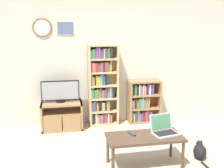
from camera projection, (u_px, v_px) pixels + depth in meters
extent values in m
cube|color=beige|center=(104.00, 62.00, 5.47)|extent=(5.76, 0.06, 2.60)
torus|color=olive|center=(42.00, 27.00, 5.06)|extent=(0.38, 0.04, 0.38)
cylinder|color=white|center=(42.00, 27.00, 5.06)|extent=(0.31, 0.02, 0.31)
cube|color=silver|center=(65.00, 28.00, 5.15)|extent=(0.33, 0.01, 0.26)
cube|color=slate|center=(65.00, 28.00, 5.15)|extent=(0.30, 0.02, 0.24)
cube|color=#9E754C|center=(42.00, 117.00, 5.19)|extent=(0.04, 0.46, 0.55)
cube|color=#9E754C|center=(81.00, 114.00, 5.32)|extent=(0.04, 0.46, 0.55)
cube|color=#9E754C|center=(62.00, 103.00, 5.20)|extent=(0.80, 0.46, 0.04)
cube|color=#9E754C|center=(63.00, 127.00, 5.31)|extent=(0.80, 0.46, 0.04)
cube|color=#9E754C|center=(62.00, 113.00, 5.24)|extent=(0.73, 0.42, 0.04)
cube|color=#9E754C|center=(53.00, 124.00, 5.03)|extent=(0.35, 0.02, 0.29)
cube|color=#9E754C|center=(72.00, 123.00, 5.10)|extent=(0.35, 0.02, 0.29)
cylinder|color=black|center=(61.00, 101.00, 5.21)|extent=(0.18, 0.18, 0.04)
cube|color=black|center=(60.00, 90.00, 5.17)|extent=(0.74, 0.05, 0.39)
cube|color=#9399A3|center=(60.00, 91.00, 5.14)|extent=(0.70, 0.01, 0.36)
cube|color=tan|center=(90.00, 86.00, 5.33)|extent=(0.04, 0.26, 1.67)
cube|color=tan|center=(117.00, 85.00, 5.44)|extent=(0.04, 0.26, 1.67)
cube|color=tan|center=(102.00, 84.00, 5.50)|extent=(0.60, 0.02, 1.67)
cube|color=tan|center=(104.00, 123.00, 5.56)|extent=(0.53, 0.23, 0.04)
cube|color=tan|center=(104.00, 111.00, 5.50)|extent=(0.53, 0.23, 0.04)
cube|color=tan|center=(103.00, 98.00, 5.44)|extent=(0.53, 0.23, 0.04)
cube|color=tan|center=(103.00, 85.00, 5.38)|extent=(0.53, 0.23, 0.04)
cube|color=tan|center=(103.00, 72.00, 5.33)|extent=(0.53, 0.23, 0.04)
cube|color=tan|center=(103.00, 59.00, 5.27)|extent=(0.53, 0.23, 0.04)
cube|color=tan|center=(103.00, 45.00, 5.21)|extent=(0.53, 0.23, 0.04)
cube|color=#388947|center=(92.00, 118.00, 5.49)|extent=(0.02, 0.20, 0.22)
cube|color=#232328|center=(93.00, 118.00, 5.50)|extent=(0.02, 0.19, 0.22)
cube|color=#232328|center=(94.00, 118.00, 5.51)|extent=(0.03, 0.18, 0.20)
cube|color=white|center=(96.00, 118.00, 5.51)|extent=(0.03, 0.19, 0.21)
cube|color=gold|center=(98.00, 118.00, 5.53)|extent=(0.04, 0.16, 0.20)
cube|color=#9E4293|center=(100.00, 118.00, 5.52)|extent=(0.04, 0.21, 0.18)
cube|color=#759EB7|center=(101.00, 118.00, 5.53)|extent=(0.02, 0.19, 0.19)
cube|color=red|center=(103.00, 117.00, 5.54)|extent=(0.03, 0.18, 0.22)
cube|color=#2856A8|center=(104.00, 118.00, 5.55)|extent=(0.03, 0.17, 0.20)
cube|color=orange|center=(105.00, 117.00, 5.54)|extent=(0.02, 0.20, 0.23)
cube|color=red|center=(106.00, 118.00, 5.56)|extent=(0.03, 0.17, 0.19)
cube|color=white|center=(108.00, 117.00, 5.55)|extent=(0.03, 0.21, 0.21)
cube|color=gold|center=(109.00, 117.00, 5.57)|extent=(0.03, 0.17, 0.19)
cube|color=#B75B70|center=(111.00, 118.00, 5.57)|extent=(0.03, 0.21, 0.17)
cube|color=#93704C|center=(92.00, 106.00, 5.44)|extent=(0.03, 0.20, 0.19)
cube|color=#2856A8|center=(94.00, 106.00, 5.44)|extent=(0.04, 0.21, 0.21)
cube|color=red|center=(96.00, 105.00, 5.46)|extent=(0.04, 0.17, 0.21)
cube|color=gold|center=(97.00, 106.00, 5.47)|extent=(0.02, 0.17, 0.18)
cube|color=#232328|center=(99.00, 106.00, 5.47)|extent=(0.04, 0.19, 0.20)
cube|color=#232328|center=(101.00, 105.00, 5.48)|extent=(0.02, 0.16, 0.22)
cube|color=#759EB7|center=(102.00, 106.00, 5.48)|extent=(0.02, 0.21, 0.19)
cube|color=gold|center=(103.00, 106.00, 5.48)|extent=(0.03, 0.20, 0.18)
cube|color=#2856A8|center=(104.00, 106.00, 5.49)|extent=(0.02, 0.18, 0.18)
cube|color=#232328|center=(105.00, 105.00, 5.49)|extent=(0.02, 0.18, 0.21)
cube|color=#B75B70|center=(107.00, 105.00, 5.50)|extent=(0.04, 0.18, 0.20)
cube|color=gold|center=(109.00, 105.00, 5.51)|extent=(0.03, 0.17, 0.21)
cube|color=#232328|center=(110.00, 104.00, 5.50)|extent=(0.02, 0.20, 0.23)
cube|color=white|center=(91.00, 94.00, 5.38)|extent=(0.02, 0.20, 0.18)
cube|color=#388947|center=(93.00, 93.00, 5.38)|extent=(0.04, 0.19, 0.22)
cube|color=#388947|center=(95.00, 93.00, 5.40)|extent=(0.04, 0.20, 0.18)
cube|color=#93704C|center=(97.00, 93.00, 5.40)|extent=(0.03, 0.20, 0.20)
cube|color=#93704C|center=(98.00, 94.00, 5.41)|extent=(0.02, 0.19, 0.17)
cube|color=orange|center=(100.00, 93.00, 5.42)|extent=(0.03, 0.16, 0.20)
cube|color=#2856A8|center=(101.00, 92.00, 5.42)|extent=(0.02, 0.17, 0.21)
cube|color=#93704C|center=(102.00, 93.00, 5.43)|extent=(0.04, 0.18, 0.17)
cube|color=#2856A8|center=(104.00, 93.00, 5.43)|extent=(0.03, 0.19, 0.18)
cube|color=red|center=(106.00, 92.00, 5.44)|extent=(0.04, 0.18, 0.21)
cube|color=#5B9389|center=(108.00, 92.00, 5.45)|extent=(0.04, 0.17, 0.21)
cube|color=#759EB7|center=(110.00, 92.00, 5.45)|extent=(0.03, 0.21, 0.21)
cube|color=#5B9389|center=(111.00, 92.00, 5.46)|extent=(0.03, 0.17, 0.21)
cube|color=#232328|center=(113.00, 92.00, 5.46)|extent=(0.02, 0.21, 0.21)
cube|color=#93704C|center=(91.00, 80.00, 5.32)|extent=(0.03, 0.20, 0.22)
cube|color=gold|center=(93.00, 81.00, 5.34)|extent=(0.04, 0.17, 0.18)
cube|color=#232328|center=(95.00, 80.00, 5.34)|extent=(0.02, 0.19, 0.22)
cube|color=gold|center=(97.00, 80.00, 5.35)|extent=(0.04, 0.18, 0.19)
cube|color=gold|center=(99.00, 80.00, 5.36)|extent=(0.04, 0.18, 0.18)
cube|color=#759EB7|center=(101.00, 80.00, 5.36)|extent=(0.04, 0.17, 0.21)
cube|color=#2856A8|center=(103.00, 79.00, 5.37)|extent=(0.03, 0.19, 0.22)
cube|color=#5B9389|center=(104.00, 80.00, 5.38)|extent=(0.02, 0.16, 0.19)
cube|color=#232328|center=(106.00, 79.00, 5.38)|extent=(0.04, 0.17, 0.22)
cube|color=#9E4293|center=(91.00, 67.00, 5.27)|extent=(0.04, 0.19, 0.20)
cube|color=orange|center=(94.00, 67.00, 5.28)|extent=(0.04, 0.20, 0.18)
cube|color=red|center=(96.00, 67.00, 5.28)|extent=(0.04, 0.20, 0.19)
cube|color=#9E4293|center=(98.00, 67.00, 5.30)|extent=(0.04, 0.17, 0.17)
cube|color=#388947|center=(100.00, 67.00, 5.31)|extent=(0.02, 0.18, 0.18)
cube|color=#93704C|center=(101.00, 67.00, 5.31)|extent=(0.02, 0.18, 0.19)
cube|color=#9E4293|center=(102.00, 67.00, 5.31)|extent=(0.03, 0.19, 0.19)
cube|color=#232328|center=(103.00, 67.00, 5.31)|extent=(0.02, 0.20, 0.19)
cube|color=red|center=(105.00, 67.00, 5.32)|extent=(0.04, 0.21, 0.19)
cube|color=#B75B70|center=(106.00, 67.00, 5.32)|extent=(0.02, 0.20, 0.19)
cube|color=#5B9389|center=(108.00, 66.00, 5.34)|extent=(0.03, 0.16, 0.21)
cube|color=#388947|center=(109.00, 67.00, 5.34)|extent=(0.02, 0.18, 0.17)
cube|color=gold|center=(110.00, 66.00, 5.34)|extent=(0.02, 0.17, 0.21)
cube|color=#5B9389|center=(91.00, 54.00, 5.21)|extent=(0.03, 0.20, 0.17)
cube|color=#388947|center=(93.00, 54.00, 5.22)|extent=(0.04, 0.19, 0.19)
cube|color=#2856A8|center=(95.00, 53.00, 5.23)|extent=(0.03, 0.19, 0.19)
cube|color=#9E4293|center=(97.00, 53.00, 5.23)|extent=(0.04, 0.18, 0.22)
cube|color=#9E4293|center=(99.00, 53.00, 5.23)|extent=(0.03, 0.21, 0.22)
cube|color=#93704C|center=(100.00, 54.00, 5.25)|extent=(0.02, 0.17, 0.17)
cube|color=#2856A8|center=(102.00, 53.00, 5.26)|extent=(0.04, 0.18, 0.20)
cube|color=gold|center=(104.00, 53.00, 5.26)|extent=(0.02, 0.20, 0.19)
cube|color=#93704C|center=(105.00, 53.00, 5.27)|extent=(0.03, 0.16, 0.20)
cube|color=#2856A8|center=(107.00, 54.00, 5.27)|extent=(0.03, 0.20, 0.18)
cube|color=gold|center=(109.00, 53.00, 5.28)|extent=(0.03, 0.16, 0.21)
cube|color=#232328|center=(111.00, 52.00, 5.28)|extent=(0.04, 0.21, 0.22)
cube|color=#9E754C|center=(129.00, 102.00, 5.55)|extent=(0.04, 0.30, 0.91)
cube|color=#9E754C|center=(158.00, 101.00, 5.66)|extent=(0.04, 0.30, 0.91)
cube|color=#9E754C|center=(142.00, 100.00, 5.74)|extent=(0.68, 0.02, 0.91)
cube|color=#9E754C|center=(143.00, 121.00, 5.70)|extent=(0.61, 0.27, 0.04)
cube|color=#9E754C|center=(144.00, 108.00, 5.64)|extent=(0.61, 0.27, 0.04)
cube|color=#9E754C|center=(144.00, 95.00, 5.58)|extent=(0.61, 0.27, 0.04)
cube|color=#9E754C|center=(145.00, 82.00, 5.51)|extent=(0.61, 0.27, 0.04)
cube|color=#5B9389|center=(131.00, 116.00, 5.63)|extent=(0.03, 0.21, 0.21)
cube|color=#93704C|center=(132.00, 116.00, 5.64)|extent=(0.02, 0.21, 0.22)
cube|color=gold|center=(133.00, 116.00, 5.64)|extent=(0.02, 0.22, 0.19)
cube|color=#388947|center=(134.00, 115.00, 5.65)|extent=(0.02, 0.19, 0.22)
cube|color=#2856A8|center=(136.00, 115.00, 5.65)|extent=(0.04, 0.22, 0.24)
cube|color=#B75B70|center=(137.00, 115.00, 5.66)|extent=(0.03, 0.21, 0.24)
cube|color=orange|center=(139.00, 116.00, 5.67)|extent=(0.03, 0.20, 0.19)
cube|color=#2856A8|center=(141.00, 116.00, 5.67)|extent=(0.04, 0.24, 0.18)
cube|color=red|center=(142.00, 115.00, 5.68)|extent=(0.04, 0.20, 0.20)
cube|color=red|center=(144.00, 116.00, 5.68)|extent=(0.03, 0.24, 0.20)
cube|color=white|center=(145.00, 115.00, 5.70)|extent=(0.02, 0.20, 0.21)
cube|color=#9E4293|center=(147.00, 114.00, 5.70)|extent=(0.03, 0.19, 0.23)
cube|color=#2856A8|center=(148.00, 115.00, 5.71)|extent=(0.03, 0.20, 0.21)
cube|color=gold|center=(150.00, 115.00, 5.72)|extent=(0.04, 0.20, 0.19)
cube|color=gold|center=(131.00, 104.00, 5.57)|extent=(0.02, 0.22, 0.18)
cube|color=#759EB7|center=(132.00, 104.00, 5.58)|extent=(0.03, 0.22, 0.18)
cube|color=#B75B70|center=(133.00, 102.00, 5.58)|extent=(0.02, 0.20, 0.23)
cube|color=#232328|center=(135.00, 102.00, 5.58)|extent=(0.02, 0.24, 0.24)
cube|color=orange|center=(136.00, 103.00, 5.60)|extent=(0.04, 0.20, 0.19)
cube|color=#388947|center=(138.00, 102.00, 5.59)|extent=(0.04, 0.23, 0.22)
cube|color=#5B9389|center=(140.00, 103.00, 5.60)|extent=(0.04, 0.24, 0.21)
cube|color=#759EB7|center=(142.00, 102.00, 5.61)|extent=(0.03, 0.24, 0.24)
cube|color=#93704C|center=(143.00, 103.00, 5.62)|extent=(0.03, 0.22, 0.19)
cube|color=#B75B70|center=(145.00, 102.00, 5.63)|extent=(0.02, 0.20, 0.24)
cube|color=#5B9389|center=(146.00, 102.00, 5.64)|extent=(0.03, 0.20, 0.22)
cube|color=orange|center=(148.00, 102.00, 5.64)|extent=(0.03, 0.21, 0.20)
cube|color=gold|center=(131.00, 90.00, 5.51)|extent=(0.02, 0.22, 0.18)
cube|color=#232328|center=(133.00, 89.00, 5.52)|extent=(0.04, 0.19, 0.24)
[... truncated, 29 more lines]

